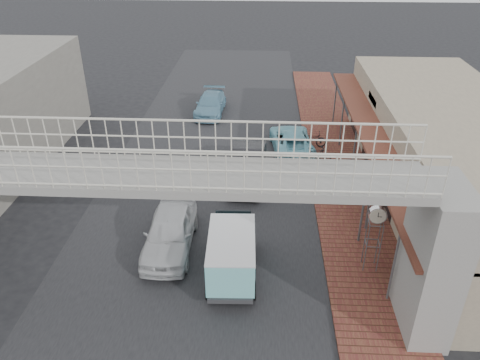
# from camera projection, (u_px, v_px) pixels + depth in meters

# --- Properties ---
(ground) EXTENTS (120.00, 120.00, 0.00)m
(ground) POSITION_uv_depth(u_px,v_px,m) (194.00, 240.00, 18.55)
(ground) COLOR black
(ground) RESTS_ON ground
(road_strip) EXTENTS (10.00, 60.00, 0.01)m
(road_strip) POSITION_uv_depth(u_px,v_px,m) (194.00, 240.00, 18.54)
(road_strip) COLOR black
(road_strip) RESTS_ON ground
(sidewalk) EXTENTS (3.00, 40.00, 0.10)m
(sidewalk) POSITION_uv_depth(u_px,v_px,m) (348.00, 203.00, 20.84)
(sidewalk) COLOR brown
(sidewalk) RESTS_ON ground
(shophouse_row) EXTENTS (7.20, 18.00, 4.00)m
(shophouse_row) POSITION_uv_depth(u_px,v_px,m) (452.00, 156.00, 20.54)
(shophouse_row) COLOR gray
(shophouse_row) RESTS_ON ground
(footbridge) EXTENTS (16.40, 2.40, 6.34)m
(footbridge) POSITION_uv_depth(u_px,v_px,m) (170.00, 235.00, 13.50)
(footbridge) COLOR gray
(footbridge) RESTS_ON ground
(white_hatchback) EXTENTS (1.81, 4.41, 1.50)m
(white_hatchback) POSITION_uv_depth(u_px,v_px,m) (170.00, 231.00, 17.79)
(white_hatchback) COLOR silver
(white_hatchback) RESTS_ON ground
(dark_sedan) EXTENTS (1.85, 4.62, 1.50)m
(dark_sedan) POSITION_uv_depth(u_px,v_px,m) (247.00, 166.00, 22.43)
(dark_sedan) COLOR black
(dark_sedan) RESTS_ON ground
(angkot_curb) EXTENTS (2.49, 4.67, 1.25)m
(angkot_curb) POSITION_uv_depth(u_px,v_px,m) (292.00, 141.00, 25.25)
(angkot_curb) COLOR #7AC5D4
(angkot_curb) RESTS_ON ground
(angkot_far) EXTENTS (1.87, 4.27, 1.22)m
(angkot_far) POSITION_uv_depth(u_px,v_px,m) (210.00, 104.00, 30.17)
(angkot_far) COLOR #6698B2
(angkot_far) RESTS_ON ground
(angkot_van) EXTENTS (1.78, 3.66, 1.77)m
(angkot_van) POSITION_uv_depth(u_px,v_px,m) (232.00, 250.00, 16.20)
(angkot_van) COLOR black
(angkot_van) RESTS_ON ground
(motorcycle_near) EXTENTS (1.69, 0.73, 0.86)m
(motorcycle_near) POSITION_uv_depth(u_px,v_px,m) (311.00, 139.00, 25.66)
(motorcycle_near) COLOR black
(motorcycle_near) RESTS_ON sidewalk
(motorcycle_far) EXTENTS (1.77, 0.76, 1.03)m
(motorcycle_far) POSITION_uv_depth(u_px,v_px,m) (315.00, 157.00, 23.58)
(motorcycle_far) COLOR black
(motorcycle_far) RESTS_ON sidewalk
(street_clock) EXTENTS (0.64, 0.53, 2.59)m
(street_clock) POSITION_uv_depth(u_px,v_px,m) (377.00, 218.00, 15.92)
(street_clock) COLOR #59595B
(street_clock) RESTS_ON sidewalk
(arrow_sign) EXTENTS (1.64, 1.10, 2.72)m
(arrow_sign) POSITION_uv_depth(u_px,v_px,m) (384.00, 197.00, 17.02)
(arrow_sign) COLOR #59595B
(arrow_sign) RESTS_ON sidewalk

